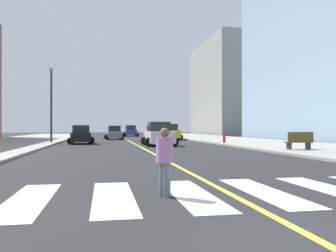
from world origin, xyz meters
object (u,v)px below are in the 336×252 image
(car_black_nearest, at_px, (81,135))
(car_blue_fifth, at_px, (131,131))
(car_white_second, at_px, (159,135))
(fire_hydrant, at_px, (224,138))
(car_gray_fourth, at_px, (114,133))
(park_bench, at_px, (299,141))
(pedestrian_crossing, at_px, (165,159))
(car_yellow_third, at_px, (170,132))
(street_lamp, at_px, (51,97))

(car_black_nearest, height_order, car_blue_fifth, car_blue_fifth)
(car_white_second, height_order, fire_hydrant, car_white_second)
(car_white_second, bearing_deg, car_gray_fourth, -79.08)
(car_gray_fourth, height_order, fire_hydrant, car_gray_fourth)
(car_black_nearest, xyz_separation_m, car_white_second, (6.77, -4.65, 0.12))
(car_gray_fourth, xyz_separation_m, fire_hydrant, (9.72, -15.37, -0.26))
(car_blue_fifth, distance_m, park_bench, 42.28)
(car_black_nearest, bearing_deg, pedestrian_crossing, -84.06)
(car_white_second, bearing_deg, car_yellow_third, -104.90)
(car_gray_fourth, bearing_deg, car_blue_fifth, 75.29)
(street_lamp, bearing_deg, pedestrian_crossing, -77.07)
(car_white_second, xyz_separation_m, park_bench, (7.67, -9.21, -0.26))
(car_gray_fourth, bearing_deg, park_bench, -69.63)
(car_blue_fifth, xyz_separation_m, fire_hydrant, (6.36, -30.93, -0.33))
(car_gray_fourth, height_order, pedestrian_crossing, car_gray_fourth)
(car_yellow_third, height_order, fire_hydrant, car_yellow_third)
(car_white_second, relative_size, fire_hydrant, 5.14)
(park_bench, relative_size, street_lamp, 0.25)
(car_black_nearest, xyz_separation_m, car_yellow_third, (10.43, 9.36, 0.11))
(street_lamp, bearing_deg, car_yellow_third, 32.48)
(street_lamp, bearing_deg, park_bench, -40.41)
(car_white_second, xyz_separation_m, car_gray_fourth, (-3.32, 16.81, -0.11))
(car_white_second, distance_m, park_bench, 11.99)
(car_white_second, relative_size, pedestrian_crossing, 2.94)
(car_yellow_third, bearing_deg, street_lamp, 35.05)
(car_gray_fourth, height_order, car_blue_fifth, car_blue_fifth)
(car_blue_fifth, bearing_deg, car_gray_fourth, 77.17)
(car_gray_fourth, relative_size, pedestrian_crossing, 2.63)
(car_blue_fifth, xyz_separation_m, park_bench, (7.63, -41.58, -0.22))
(car_gray_fourth, distance_m, street_lamp, 13.44)
(car_gray_fourth, xyz_separation_m, car_blue_fifth, (3.36, 15.56, 0.07))
(car_gray_fourth, bearing_deg, fire_hydrant, -60.21)
(car_gray_fourth, xyz_separation_m, pedestrian_crossing, (-0.01, -38.81, 0.02))
(car_white_second, distance_m, fire_hydrant, 6.57)
(car_yellow_third, distance_m, street_lamp, 16.17)
(car_gray_fourth, relative_size, car_blue_fifth, 0.93)
(car_yellow_third, xyz_separation_m, pedestrian_crossing, (-6.99, -36.01, -0.09))
(car_black_nearest, height_order, fire_hydrant, car_black_nearest)
(pedestrian_crossing, distance_m, fire_hydrant, 25.39)
(park_bench, relative_size, fire_hydrant, 2.04)
(car_yellow_third, relative_size, park_bench, 2.53)
(car_white_second, bearing_deg, car_black_nearest, -34.77)
(car_white_second, bearing_deg, car_blue_fifth, -90.32)
(fire_hydrant, bearing_deg, car_yellow_third, 102.31)
(car_gray_fourth, xyz_separation_m, street_lamp, (-6.33, -11.27, 3.66))
(park_bench, distance_m, fire_hydrant, 10.73)
(pedestrian_crossing, relative_size, fire_hydrant, 1.75)
(car_white_second, height_order, car_gray_fourth, car_white_second)
(park_bench, xyz_separation_m, fire_hydrant, (-1.27, 10.65, -0.11))
(car_black_nearest, relative_size, car_gray_fourth, 0.99)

